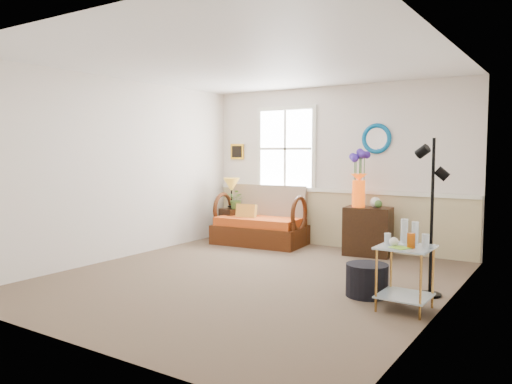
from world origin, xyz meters
The scene contains 19 objects.
floor centered at (0.00, 0.00, 0.00)m, with size 4.50×5.00×0.01m, color brown.
ceiling centered at (0.00, 0.00, 2.60)m, with size 4.50×5.00×0.01m, color white.
walls centered at (0.00, 0.00, 1.30)m, with size 4.51×5.01×2.60m.
wainscot centered at (0.00, 2.48, 0.45)m, with size 4.46×0.02×0.90m, color tan.
chair_rail centered at (0.00, 2.47, 0.92)m, with size 4.46×0.04×0.06m, color white.
window centered at (-0.90, 2.47, 1.60)m, with size 1.14×0.06×1.44m, color white, non-canonical shape.
picture centered at (-1.92, 2.48, 1.55)m, with size 0.28×0.03×0.28m, color gold.
mirror centered at (0.70, 2.48, 1.75)m, with size 0.47×0.47×0.07m, color #0067A6.
loveseat centered at (-1.12, 2.00, 0.49)m, with size 1.49×0.84×0.97m, color #51230E, non-canonical shape.
throw_pillow centered at (-1.33, 1.89, 0.49)m, with size 0.35×0.09×0.35m, color orange, non-canonical shape.
lamp_stand centered at (-1.75, 2.04, 0.28)m, with size 0.32×0.32×0.56m, color black, non-canonical shape.
table_lamp centered at (-1.76, 2.08, 0.82)m, with size 0.29×0.29×0.53m, color gold, non-canonical shape.
potted_plant centered at (-1.62, 2.03, 0.69)m, with size 0.31×0.34×0.27m, color #42672B.
cabinet centered at (0.72, 2.13, 0.36)m, with size 0.68×0.43×0.72m, color black, non-canonical shape.
flower_vase centered at (0.58, 2.09, 1.14)m, with size 0.25×0.25×0.84m, color #D84207, non-canonical shape.
side_table centered at (1.95, -0.17, 0.32)m, with size 0.50×0.50×0.64m, color #B07F38, non-canonical shape.
tabletop_items centered at (1.95, -0.14, 0.76)m, with size 0.40×0.40×0.24m, color silver, non-canonical shape.
floor_lamp centered at (2.04, 0.46, 0.85)m, with size 0.25×0.25×1.70m, color black, non-canonical shape.
ottoman centered at (1.47, 0.09, 0.17)m, with size 0.45×0.45×0.35m, color black.
Camera 1 is at (3.34, -4.98, 1.56)m, focal length 35.00 mm.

